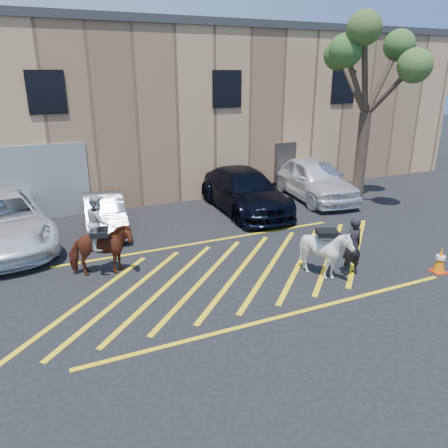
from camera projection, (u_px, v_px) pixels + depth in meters
name	position (u px, v px, depth m)	size (l,w,h in m)	color
ground	(234.00, 268.00, 12.42)	(90.00, 90.00, 0.00)	black
car_white_pickup	(0.00, 221.00, 13.79)	(2.74, 5.94, 1.65)	white
car_silver_sedan	(105.00, 213.00, 15.21)	(1.32, 3.77, 1.24)	gray
car_blue_suv	(244.00, 191.00, 17.38)	(2.26, 5.56, 1.61)	black
car_white_suv	(314.00, 179.00, 18.98)	(2.06, 5.12, 1.75)	white
handler	(352.00, 246.00, 11.80)	(0.60, 0.40, 1.65)	black
warehouse	(129.00, 107.00, 21.51)	(32.42, 10.20, 7.30)	tan
hatching_zone	(238.00, 272.00, 12.16)	(12.60, 5.12, 0.01)	yellow
mounted_bay	(100.00, 244.00, 11.72)	(1.85, 1.12, 2.28)	maroon
saddled_white	(326.00, 252.00, 11.66)	(1.58, 1.65, 1.43)	white
traffic_cone	(440.00, 260.00, 12.07)	(0.42, 0.42, 0.73)	red
tree	(371.00, 60.00, 16.14)	(3.99, 4.37, 7.31)	#46382A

